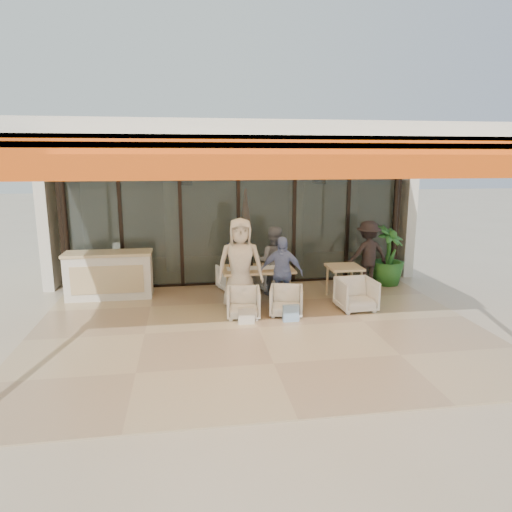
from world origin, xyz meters
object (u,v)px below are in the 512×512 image
Objects in this scene: chair_near_left at (244,302)px; diner_navy at (235,263)px; chair_far_right at (269,276)px; diner_cream at (240,265)px; dining_table at (257,271)px; host_counter at (109,275)px; diner_grey at (273,261)px; side_chair at (356,293)px; side_table at (344,271)px; potted_palm at (388,256)px; diner_periwinkle at (281,272)px; standing_woman at (368,254)px; chair_near_right at (286,300)px; chair_far_left at (233,276)px.

diner_navy is (0.00, 1.40, 0.44)m from chair_near_left.
diner_cream is (-0.84, -1.40, 0.62)m from chair_far_right.
diner_cream is (-0.00, -0.90, 0.17)m from diner_navy.
diner_cream is at bearing -132.06° from dining_table.
diner_grey is at bearing -4.38° from host_counter.
side_chair is (1.45, -1.32, -0.41)m from diner_grey.
potted_palm is (1.43, 0.95, 0.08)m from side_table.
side_chair is (2.29, -0.42, -0.57)m from diner_cream.
diner_navy is 2.68m from side_chair.
diner_grey is 1.05× the size of diner_periwinkle.
dining_table reaches higher than chair_near_left.
diner_grey is at bearing 0.21° from standing_woman.
dining_table reaches higher than chair_near_right.
diner_grey is at bearing 158.60° from side_table.
diner_grey is 2.35m from standing_woman.
chair_far_right is (0.84, 0.00, -0.01)m from chair_far_left.
diner_navy is 0.92m from diner_cream.
diner_periwinkle is (0.43, -0.46, 0.06)m from dining_table.
diner_navy is at bearing 93.40° from diner_cream.
chair_near_left is at bearing -31.51° from host_counter.
chair_far_right is 0.44× the size of potted_palm.
chair_near_left is (2.73, -1.67, -0.21)m from host_counter.
chair_near_right is 1.70m from side_table.
host_counter is 1.24× the size of diner_periwinkle.
side_table is 1.72m from potted_palm.
diner_grey is 2.91m from potted_palm.
host_counter is 1.28× the size of potted_palm.
host_counter reaches higher than side_table.
potted_palm is (3.72, 1.29, -0.22)m from diner_cream.
side_table is (1.45, 0.33, -0.11)m from diner_periwinkle.
dining_table is 1.10m from chair_near_left.
chair_near_right is (0.43, -0.96, -0.37)m from dining_table.
potted_palm is at bearing -168.21° from diner_navy.
chair_far_right is 0.43× the size of diner_periwinkle.
chair_near_left is 0.34× the size of diner_cream.
diner_grey reaches higher than host_counter.
chair_near_left is (-0.84, -1.90, 0.00)m from chair_far_right.
diner_cream is at bearing 163.32° from chair_near_right.
chair_far_left is 0.46× the size of potted_palm.
diner_cream is 1.30× the size of potted_palm.
diner_periwinkle reaches higher than host_counter.
chair_far_left is 1.90m from chair_near_left.
potted_palm is at bearing -156.95° from diner_grey.
standing_woman is (2.33, -0.20, 0.48)m from chair_far_right.
chair_near_left is at bearing -113.29° from dining_table.
chair_near_right is at bearing 28.93° from standing_woman.
diner_navy reaches higher than chair_near_left.
diner_grey reaches higher than chair_far_left.
potted_palm is (2.88, -0.11, 0.40)m from chair_far_right.
chair_near_right is at bearing -150.23° from side_table.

